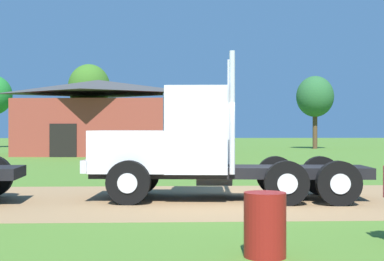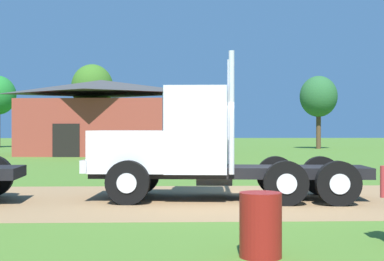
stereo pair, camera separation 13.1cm
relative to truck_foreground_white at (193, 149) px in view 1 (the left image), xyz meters
The scene contains 7 objects.
ground_plane 2.23m from the truck_foreground_white, ahead, with size 200.00×200.00×0.00m, color #497127.
dirt_track 2.23m from the truck_foreground_white, ahead, with size 120.00×6.96×0.01m, color #93704A.
truck_foreground_white is the anchor object (origin of this frame).
steel_barrel 6.75m from the truck_foreground_white, 83.67° to the right, with size 0.61×0.61×0.93m, color maroon.
shed_building 26.15m from the truck_foreground_white, 102.48° to the left, with size 11.59×8.20×5.36m.
tree_mid 30.32m from the truck_foreground_white, 103.11° to the left, with size 3.26×3.26×6.92m.
tree_right 39.45m from the truck_foreground_white, 70.50° to the left, with size 3.49×3.49×6.81m.
Camera 1 is at (-2.45, -14.49, 1.84)m, focal length 52.21 mm.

